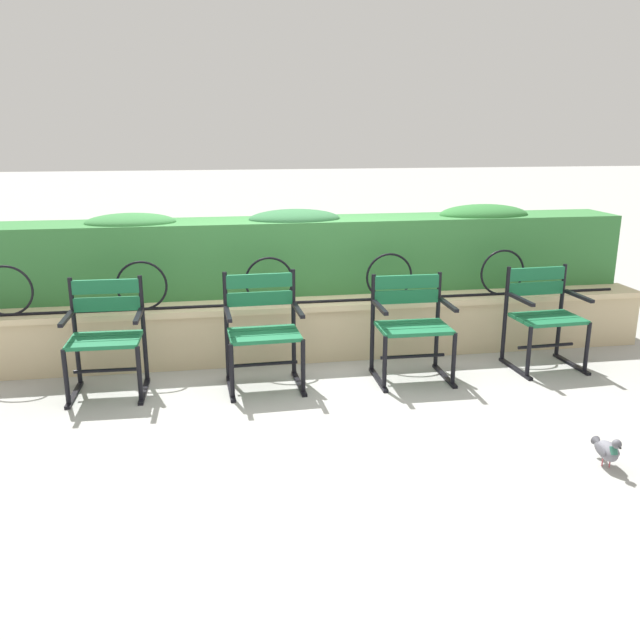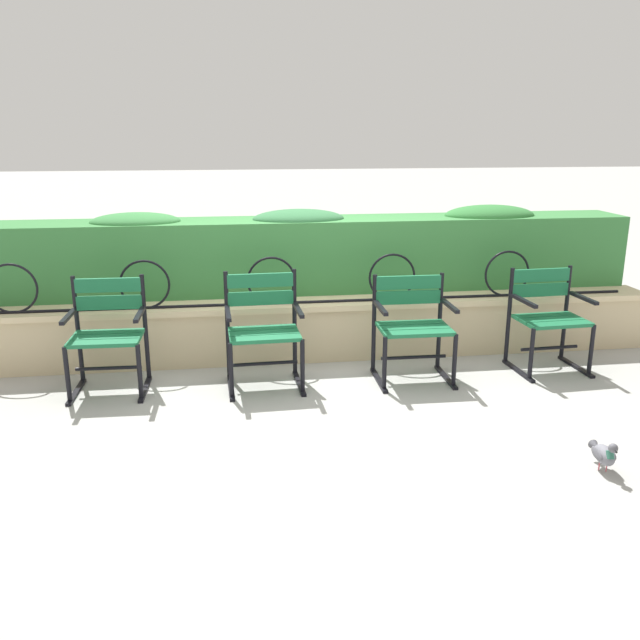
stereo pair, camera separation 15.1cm
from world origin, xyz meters
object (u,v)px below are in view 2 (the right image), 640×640
Objects in this scene: pigeon_near_chairs at (604,454)px; park_chair_rightmost at (547,316)px; park_chair_centre_left at (263,328)px; park_chair_leftmost at (108,332)px; park_chair_centre_right at (412,324)px.

park_chair_rightmost is at bearing 74.99° from pigeon_near_chairs.
park_chair_leftmost is at bearing 177.13° from park_chair_centre_left.
park_chair_centre_left reaches higher than park_chair_centre_right.
park_chair_centre_right is at bearing -176.54° from park_chair_rightmost.
park_chair_rightmost is (2.40, 0.05, -0.01)m from park_chair_centre_left.
park_chair_leftmost is 3.59m from park_chair_rightmost.
park_chair_centre_right is at bearing -1.86° from park_chair_leftmost.
park_chair_rightmost reaches higher than pigeon_near_chairs.
park_chair_leftmost is at bearing 150.41° from pigeon_near_chairs.
pigeon_near_chairs is (1.92, -1.71, -0.36)m from park_chair_centre_left.
park_chair_rightmost is 1.86m from pigeon_near_chairs.
park_chair_centre_right is (2.40, -0.08, -0.01)m from park_chair_leftmost.
park_chair_leftmost is 1.04× the size of park_chair_rightmost.
park_chair_rightmost is at bearing 3.46° from park_chair_centre_right.
park_chair_centre_left reaches higher than park_chair_rightmost.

